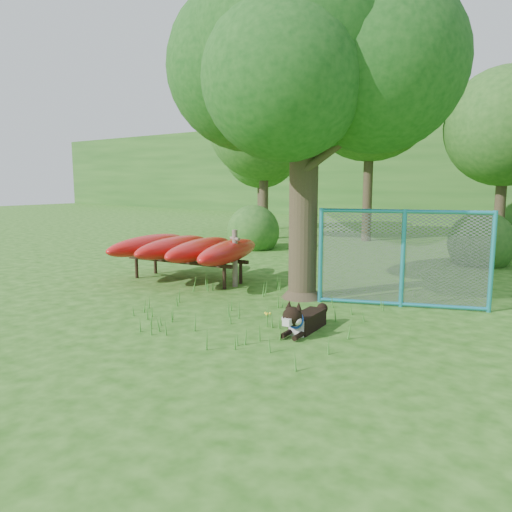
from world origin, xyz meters
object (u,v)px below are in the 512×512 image
Objects in this scene: husky_dog at (303,320)px; fence_section at (403,259)px; oak_tree at (305,54)px; kayak_rack at (187,248)px.

fence_section reaches higher than husky_dog.
kayak_rack is at bearing -173.71° from oak_tree.
fence_section is at bearing 0.31° from kayak_rack.
oak_tree is at bearing -3.02° from kayak_rack.
kayak_rack is 2.91× the size of husky_dog.
oak_tree is 4.27m from fence_section.
kayak_rack is at bearing 151.19° from husky_dog.
fence_section reaches higher than kayak_rack.
husky_dog is (4.36, -1.66, -0.57)m from kayak_rack.
husky_dog is at bearing -126.70° from fence_section.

